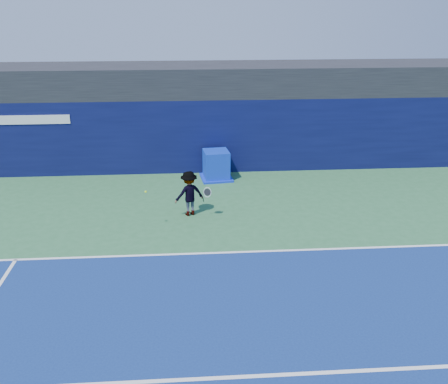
% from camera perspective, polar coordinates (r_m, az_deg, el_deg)
% --- Properties ---
extents(ground, '(80.00, 80.00, 0.00)m').
position_cam_1_polar(ground, '(11.71, -2.89, -14.05)').
color(ground, '#2E683C').
rests_on(ground, ground).
extents(baseline, '(24.00, 0.10, 0.01)m').
position_cam_1_polar(baseline, '(14.26, -3.18, -7.03)').
color(baseline, white).
rests_on(baseline, ground).
extents(service_line, '(24.00, 0.10, 0.01)m').
position_cam_1_polar(service_line, '(10.14, -2.59, -20.56)').
color(service_line, white).
rests_on(service_line, ground).
extents(stadium_band, '(36.00, 3.00, 1.20)m').
position_cam_1_polar(stadium_band, '(21.29, -3.84, 12.71)').
color(stadium_band, black).
rests_on(stadium_band, back_wall_assembly).
extents(back_wall_assembly, '(36.00, 1.03, 3.00)m').
position_cam_1_polar(back_wall_assembly, '(20.73, -3.68, 6.55)').
color(back_wall_assembly, '#0A0E3A').
rests_on(back_wall_assembly, ground).
extents(equipment_cart, '(1.33, 1.33, 1.15)m').
position_cam_1_polar(equipment_cart, '(19.85, -0.89, 2.98)').
color(equipment_cart, '#0D2CB9').
rests_on(equipment_cart, ground).
extents(tennis_player, '(1.29, 0.89, 1.52)m').
position_cam_1_polar(tennis_player, '(16.46, -3.99, -0.16)').
color(tennis_player, white).
rests_on(tennis_player, ground).
extents(tennis_ball, '(0.07, 0.07, 0.07)m').
position_cam_1_polar(tennis_ball, '(15.37, -8.94, 0.03)').
color(tennis_ball, '#BFEF1A').
rests_on(tennis_ball, ground).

